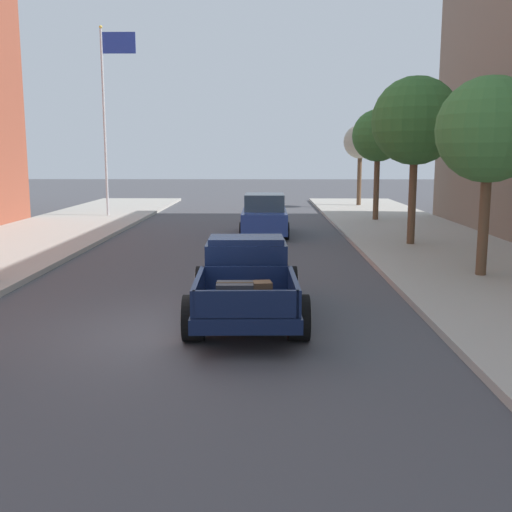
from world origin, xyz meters
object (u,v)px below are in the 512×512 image
object	(u,v)px
street_tree_third	(378,136)
street_tree_farthest	(360,143)
street_tree_nearest	(489,131)
hotrod_truck_navy	(246,279)
car_background_blue	(264,216)
flagpole	(108,101)
street_tree_second	(416,121)

from	to	relation	value
street_tree_third	street_tree_farthest	size ratio (longest dim) A/B	1.06
street_tree_nearest	hotrod_truck_navy	bearing A→B (deg)	-148.62
car_background_blue	street_tree_third	distance (m)	7.71
flagpole	street_tree_third	size ratio (longest dim) A/B	1.80
hotrod_truck_navy	flagpole	xyz separation A→B (m)	(-7.35, 18.78, 5.02)
street_tree_third	street_tree_second	bearing A→B (deg)	-91.51
flagpole	street_tree_third	xyz separation A→B (m)	(12.92, -1.81, -1.76)
hotrod_truck_navy	street_tree_farthest	xyz separation A→B (m)	(6.05, 25.37, 3.13)
street_tree_nearest	street_tree_farthest	bearing A→B (deg)	89.47
car_background_blue	hotrod_truck_navy	bearing A→B (deg)	-91.54
car_background_blue	street_tree_nearest	world-z (taller)	street_tree_nearest
street_tree_nearest	street_tree_second	distance (m)	5.52
car_background_blue	flagpole	world-z (taller)	flagpole
street_tree_second	street_tree_third	distance (m)	7.92
car_background_blue	street_tree_nearest	xyz separation A→B (m)	(5.51, -8.75, 2.98)
hotrod_truck_navy	street_tree_second	xyz separation A→B (m)	(5.36, 9.04, 3.50)
hotrod_truck_navy	car_background_blue	distance (m)	12.32
street_tree_third	hotrod_truck_navy	bearing A→B (deg)	-108.16
car_background_blue	street_tree_farthest	bearing A→B (deg)	66.37
street_tree_farthest	hotrod_truck_navy	bearing A→B (deg)	-103.40
hotrod_truck_navy	flagpole	bearing A→B (deg)	111.38
street_tree_second	street_tree_farthest	distance (m)	16.34
car_background_blue	flagpole	bearing A→B (deg)	139.92
street_tree_nearest	street_tree_farthest	size ratio (longest dim) A/B	1.02
hotrod_truck_navy	street_tree_third	size ratio (longest dim) A/B	0.98
hotrod_truck_navy	car_background_blue	size ratio (longest dim) A/B	1.16
car_background_blue	street_tree_second	xyz separation A→B (m)	(5.02, -3.27, 3.49)
street_tree_second	street_tree_third	world-z (taller)	street_tree_second
street_tree_second	street_tree_third	size ratio (longest dim) A/B	1.10
flagpole	street_tree_nearest	world-z (taller)	flagpole
car_background_blue	street_tree_farthest	distance (m)	14.59
street_tree_second	street_tree_farthest	size ratio (longest dim) A/B	1.16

